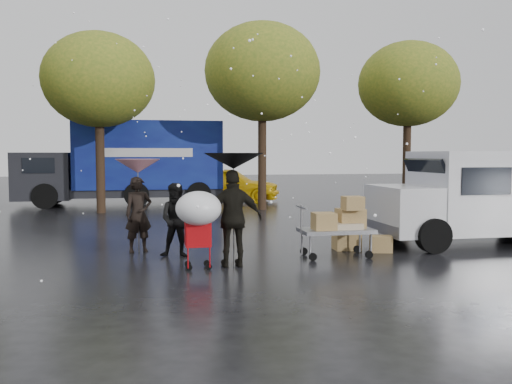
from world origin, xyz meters
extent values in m
plane|color=black|center=(0.00, 0.00, 0.00)|extent=(90.00, 90.00, 0.00)
imported|color=black|center=(-2.04, 1.65, 0.82)|extent=(0.69, 0.56, 1.65)
imported|color=black|center=(-1.25, 0.90, 0.77)|extent=(0.85, 0.72, 1.54)
imported|color=black|center=(-0.25, -0.29, 0.92)|extent=(1.08, 0.45, 1.85)
cylinder|color=#4C4C4C|center=(-2.04, 1.65, 0.94)|extent=(0.02, 0.02, 1.88)
cone|color=#E15C70|center=(-2.04, 1.65, 1.88)|extent=(0.97, 0.97, 0.30)
sphere|color=#4C4C4C|center=(-2.04, 1.65, 1.91)|extent=(0.06, 0.06, 0.06)
cylinder|color=#4C4C4C|center=(-0.25, -0.29, 1.00)|extent=(0.02, 0.02, 2.01)
cone|color=black|center=(-0.25, -0.29, 2.01)|extent=(1.14, 1.14, 0.30)
sphere|color=#4C4C4C|center=(-0.25, -0.29, 2.04)|extent=(0.06, 0.06, 0.06)
cube|color=slate|center=(1.99, 0.26, 0.55)|extent=(1.50, 0.80, 0.08)
cylinder|color=slate|center=(1.24, 0.26, 0.80)|extent=(0.04, 0.04, 0.60)
cube|color=olive|center=(2.34, 0.36, 0.79)|extent=(0.55, 0.45, 0.40)
cube|color=olive|center=(1.69, 0.16, 0.77)|extent=(0.45, 0.40, 0.35)
cube|color=olive|center=(2.29, 0.11, 1.13)|extent=(0.40, 0.35, 0.28)
cube|color=tan|center=(2.04, 0.26, 0.65)|extent=(0.90, 0.55, 0.12)
cylinder|color=black|center=(1.39, -0.06, 0.08)|extent=(0.16, 0.05, 0.16)
cylinder|color=black|center=(1.39, 0.58, 0.08)|extent=(0.16, 0.05, 0.16)
cylinder|color=black|center=(2.59, -0.06, 0.08)|extent=(0.16, 0.05, 0.16)
cylinder|color=black|center=(2.59, 0.58, 0.08)|extent=(0.16, 0.05, 0.16)
cube|color=#B10A0F|center=(-0.94, -0.33, 0.65)|extent=(0.47, 0.41, 0.45)
cylinder|color=#B10A0F|center=(-0.94, -0.52, 1.02)|extent=(0.42, 0.02, 0.02)
cylinder|color=#4C4C4C|center=(-0.94, -0.52, 0.95)|extent=(0.02, 0.02, 0.60)
ellipsoid|color=white|center=(-0.94, -0.52, 1.15)|extent=(0.84, 0.84, 0.63)
cylinder|color=black|center=(-1.12, -0.49, 0.06)|extent=(0.12, 0.04, 0.12)
cylinder|color=black|center=(-1.12, -0.17, 0.06)|extent=(0.12, 0.04, 0.12)
cylinder|color=black|center=(-0.76, -0.49, 0.06)|extent=(0.12, 0.04, 0.12)
cylinder|color=black|center=(-0.76, -0.17, 0.06)|extent=(0.12, 0.04, 0.12)
cube|color=silver|center=(6.39, 1.19, 1.25)|extent=(3.80, 2.00, 1.90)
cube|color=silver|center=(3.99, 1.19, 0.85)|extent=(1.20, 1.95, 1.10)
cube|color=black|center=(4.54, 1.19, 1.70)|extent=(0.37, 1.70, 0.67)
cube|color=slate|center=(3.44, 1.19, 0.45)|extent=(0.12, 1.90, 0.25)
cylinder|color=black|center=(4.19, 0.24, 0.38)|extent=(0.76, 0.28, 0.76)
cylinder|color=black|center=(4.19, 2.14, 0.38)|extent=(0.76, 0.28, 0.76)
cylinder|color=black|center=(7.49, 2.14, 0.38)|extent=(0.76, 0.28, 0.76)
cube|color=#0B0F5D|center=(-1.76, 13.05, 2.10)|extent=(6.00, 2.50, 2.80)
cube|color=black|center=(-5.96, 13.05, 1.25)|extent=(2.20, 2.40, 1.90)
cube|color=black|center=(-2.76, 13.05, 0.55)|extent=(8.00, 2.30, 0.35)
cube|color=silver|center=(-1.76, 11.79, 2.20)|extent=(3.50, 0.03, 0.35)
cylinder|color=black|center=(-5.76, 11.90, 0.50)|extent=(1.00, 0.30, 1.00)
cylinder|color=black|center=(-5.76, 14.20, 0.50)|extent=(1.00, 0.30, 1.00)
cylinder|color=black|center=(0.24, 11.90, 0.50)|extent=(1.00, 0.30, 1.00)
cylinder|color=black|center=(0.24, 14.20, 0.50)|extent=(1.00, 0.30, 1.00)
cube|color=olive|center=(2.51, 1.03, 0.25)|extent=(0.58, 0.47, 0.51)
cube|color=olive|center=(3.14, 0.60, 0.18)|extent=(0.54, 0.47, 0.35)
imported|color=#EBB80C|center=(1.65, 13.49, 0.79)|extent=(4.98, 3.19, 1.58)
cylinder|color=black|center=(-3.50, 10.00, 2.24)|extent=(0.32, 0.32, 4.48)
ellipsoid|color=#3F5C1A|center=(-3.50, 10.00, 4.80)|extent=(4.00, 4.00, 3.40)
cylinder|color=black|center=(2.50, 10.00, 2.45)|extent=(0.32, 0.32, 4.90)
ellipsoid|color=#3F5C1A|center=(2.50, 10.00, 5.25)|extent=(4.40, 4.40, 3.74)
cylinder|color=black|center=(8.50, 10.00, 2.31)|extent=(0.32, 0.32, 4.62)
ellipsoid|color=#3F5C1A|center=(8.50, 10.00, 4.95)|extent=(4.00, 4.00, 3.40)
camera|label=1|loc=(-1.86, -10.34, 2.13)|focal=38.00mm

